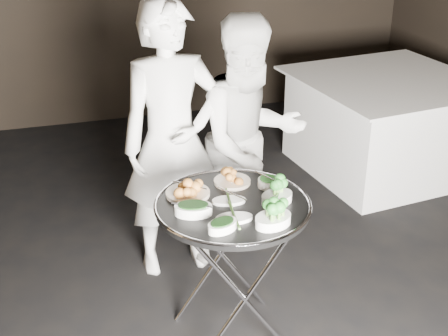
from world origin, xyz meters
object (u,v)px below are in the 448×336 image
object	(u,v)px
waiter_right	(250,142)
waiter_left	(172,142)
tray_stand	(232,267)
dining_table	(385,125)
serving_tray	(233,206)

from	to	relation	value
waiter_right	waiter_left	bearing A→B (deg)	170.16
tray_stand	dining_table	xyz separation A→B (m)	(1.85, 1.67, -0.05)
waiter_left	waiter_right	bearing A→B (deg)	-3.70
waiter_left	waiter_right	distance (m)	0.49
waiter_right	dining_table	world-z (taller)	waiter_right
waiter_right	dining_table	bearing A→B (deg)	20.41
serving_tray	dining_table	size ratio (longest dim) A/B	0.56
waiter_right	serving_tray	bearing A→B (deg)	-124.78
waiter_right	tray_stand	bearing A→B (deg)	-124.78
waiter_left	dining_table	bearing A→B (deg)	20.05
waiter_left	waiter_right	world-z (taller)	waiter_left
tray_stand	waiter_left	world-z (taller)	waiter_left
serving_tray	waiter_left	xyz separation A→B (m)	(-0.13, 0.78, 0.04)
waiter_left	dining_table	size ratio (longest dim) A/B	1.22
serving_tray	waiter_left	world-z (taller)	waiter_left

